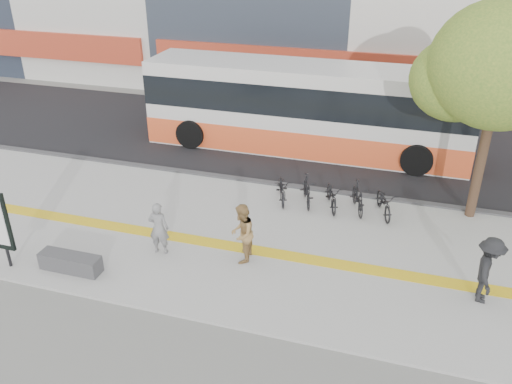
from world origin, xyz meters
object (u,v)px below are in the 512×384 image
(bench, at_px, (71,262))
(bus, at_px, (306,110))
(signboard, at_px, (0,223))
(street_tree, at_px, (499,67))
(seated_woman, at_px, (159,228))
(pedestrian_tan, at_px, (242,234))
(pedestrian_dark, at_px, (488,270))

(bench, xyz_separation_m, bus, (3.89, 9.70, 1.27))
(bus, bearing_deg, signboard, -118.77)
(street_tree, bearing_deg, seated_woman, -149.93)
(bench, xyz_separation_m, street_tree, (9.78, 6.02, 4.21))
(pedestrian_tan, bearing_deg, bench, -72.39)
(signboard, xyz_separation_m, pedestrian_tan, (5.59, 1.99, -0.49))
(bus, bearing_deg, street_tree, -32.01)
(bench, height_order, street_tree, street_tree)
(signboard, bearing_deg, seated_woman, 26.64)
(bench, height_order, seated_woman, seated_woman)
(bus, xyz_separation_m, pedestrian_tan, (0.10, -8.02, -0.69))
(bus, distance_m, pedestrian_dark, 9.94)
(bench, distance_m, signboard, 1.94)
(bench, relative_size, pedestrian_tan, 1.00)
(street_tree, xyz_separation_m, seated_woman, (-7.98, -4.62, -3.70))
(pedestrian_tan, bearing_deg, signboard, -75.67)
(bus, xyz_separation_m, seated_woman, (-2.09, -8.30, -0.76))
(street_tree, distance_m, seated_woman, 9.93)
(bench, relative_size, street_tree, 0.25)
(bench, relative_size, pedestrian_dark, 0.97)
(bench, height_order, pedestrian_dark, pedestrian_dark)
(bench, relative_size, seated_woman, 1.08)
(street_tree, bearing_deg, pedestrian_tan, -143.12)
(bench, xyz_separation_m, pedestrian_tan, (3.99, 1.68, 0.58))
(signboard, relative_size, street_tree, 0.35)
(signboard, bearing_deg, bench, 10.81)
(bench, xyz_separation_m, pedestrian_dark, (9.84, 1.76, 0.60))
(seated_woman, relative_size, pedestrian_dark, 0.89)
(seated_woman, relative_size, pedestrian_tan, 0.92)
(street_tree, height_order, seated_woman, street_tree)
(seated_woman, bearing_deg, street_tree, -156.99)
(street_tree, bearing_deg, pedestrian_dark, -89.24)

